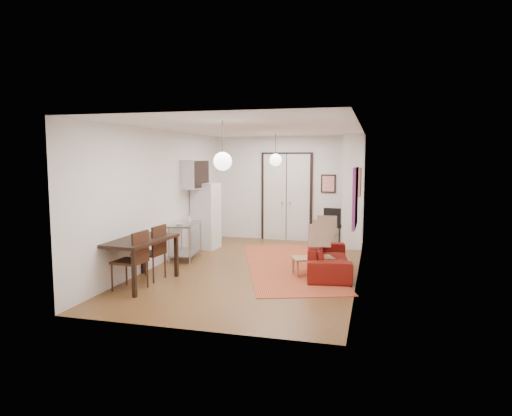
% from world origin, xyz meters
% --- Properties ---
extents(floor, '(7.00, 7.00, 0.00)m').
position_xyz_m(floor, '(0.00, 0.00, 0.00)').
color(floor, brown).
rests_on(floor, ground).
extents(ceiling, '(4.20, 7.00, 0.02)m').
position_xyz_m(ceiling, '(0.00, 0.00, 2.90)').
color(ceiling, silver).
rests_on(ceiling, wall_back).
extents(wall_back, '(4.20, 0.02, 2.90)m').
position_xyz_m(wall_back, '(0.00, 3.50, 1.45)').
color(wall_back, white).
rests_on(wall_back, floor).
extents(wall_front, '(4.20, 0.02, 2.90)m').
position_xyz_m(wall_front, '(0.00, -3.50, 1.45)').
color(wall_front, white).
rests_on(wall_front, floor).
extents(wall_left, '(0.02, 7.00, 2.90)m').
position_xyz_m(wall_left, '(-2.10, 0.00, 1.45)').
color(wall_left, white).
rests_on(wall_left, floor).
extents(wall_right, '(0.02, 7.00, 2.90)m').
position_xyz_m(wall_right, '(2.10, 0.00, 1.45)').
color(wall_right, white).
rests_on(wall_right, floor).
extents(double_doors, '(1.44, 0.06, 2.50)m').
position_xyz_m(double_doors, '(0.00, 3.46, 1.20)').
color(double_doors, silver).
rests_on(double_doors, wall_back).
extents(stub_partition, '(0.50, 0.10, 2.90)m').
position_xyz_m(stub_partition, '(1.85, 2.55, 1.45)').
color(stub_partition, white).
rests_on(stub_partition, floor).
extents(wall_cabinet, '(0.35, 1.00, 0.70)m').
position_xyz_m(wall_cabinet, '(-1.92, 1.50, 1.90)').
color(wall_cabinet, silver).
rests_on(wall_cabinet, wall_left).
extents(painting_popart, '(0.05, 1.00, 1.00)m').
position_xyz_m(painting_popart, '(2.08, -1.25, 1.65)').
color(painting_popart, red).
rests_on(painting_popart, wall_right).
extents(painting_abstract, '(0.05, 0.50, 0.60)m').
position_xyz_m(painting_abstract, '(2.08, 0.80, 1.80)').
color(painting_abstract, beige).
rests_on(painting_abstract, wall_right).
extents(poster_back, '(0.40, 0.03, 0.50)m').
position_xyz_m(poster_back, '(1.15, 3.47, 1.60)').
color(poster_back, red).
rests_on(poster_back, wall_back).
extents(print_left, '(0.03, 0.44, 0.54)m').
position_xyz_m(print_left, '(-2.07, 2.00, 1.95)').
color(print_left, brown).
rests_on(print_left, wall_left).
extents(pendant_back, '(0.30, 0.30, 0.80)m').
position_xyz_m(pendant_back, '(0.00, 2.00, 2.25)').
color(pendant_back, silver).
rests_on(pendant_back, ceiling).
extents(pendant_front, '(0.30, 0.30, 0.80)m').
position_xyz_m(pendant_front, '(0.00, -2.00, 2.25)').
color(pendant_front, silver).
rests_on(pendant_front, ceiling).
extents(kilim_rug, '(3.09, 4.88, 0.01)m').
position_xyz_m(kilim_rug, '(0.63, 0.46, 0.01)').
color(kilim_rug, '#C04F30').
rests_on(kilim_rug, floor).
extents(sofa, '(1.11, 2.20, 0.61)m').
position_xyz_m(sofa, '(1.51, 0.09, 0.31)').
color(sofa, maroon).
rests_on(sofa, floor).
extents(coffee_table, '(0.91, 0.73, 0.35)m').
position_xyz_m(coffee_table, '(1.24, -0.18, 0.31)').
color(coffee_table, '#A9814F').
rests_on(coffee_table, floor).
extents(potted_plant, '(0.37, 0.39, 0.35)m').
position_xyz_m(potted_plant, '(1.34, -0.18, 0.53)').
color(potted_plant, '#346B30').
rests_on(potted_plant, coffee_table).
extents(kitchen_counter, '(0.69, 1.15, 0.83)m').
position_xyz_m(kitchen_counter, '(-1.75, 0.45, 0.52)').
color(kitchen_counter, '#ABAEB0').
rests_on(kitchen_counter, floor).
extents(bowl, '(0.26, 0.26, 0.05)m').
position_xyz_m(bowl, '(-1.75, 0.15, 0.86)').
color(bowl, white).
rests_on(bowl, kitchen_counter).
extents(soap_bottle, '(0.10, 0.10, 0.17)m').
position_xyz_m(soap_bottle, '(-1.75, 0.70, 0.92)').
color(soap_bottle, teal).
rests_on(soap_bottle, kitchen_counter).
extents(fridge, '(0.64, 0.64, 1.67)m').
position_xyz_m(fridge, '(-1.75, 1.76, 0.83)').
color(fridge, white).
rests_on(fridge, floor).
extents(dining_table, '(0.99, 1.59, 0.85)m').
position_xyz_m(dining_table, '(-1.75, -1.66, 0.75)').
color(dining_table, black).
rests_on(dining_table, floor).
extents(dining_chair_near, '(0.54, 0.73, 1.05)m').
position_xyz_m(dining_chair_near, '(-1.73, -1.21, 0.61)').
color(dining_chair_near, '#391C12').
rests_on(dining_chair_near, floor).
extents(dining_chair_far, '(0.54, 0.73, 1.05)m').
position_xyz_m(dining_chair_far, '(-1.73, -1.91, 0.61)').
color(dining_chair_far, '#391C12').
rests_on(dining_chair_far, floor).
extents(black_side_chair, '(0.51, 0.51, 0.99)m').
position_xyz_m(black_side_chair, '(1.34, 3.25, 0.58)').
color(black_side_chair, black).
rests_on(black_side_chair, floor).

